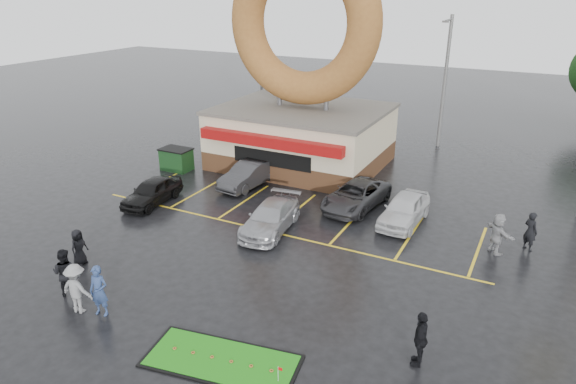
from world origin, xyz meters
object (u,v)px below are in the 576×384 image
at_px(dumpster, 177,160).
at_px(car_silver, 271,218).
at_px(car_black, 152,192).
at_px(car_dgrey, 249,175).
at_px(streetlight_left, 261,67).
at_px(putting_green, 222,361).
at_px(car_white, 404,209).
at_px(person_blue, 99,291).
at_px(person_cameraman, 420,339).
at_px(car_grey, 356,195).
at_px(donut_shop, 302,95).
at_px(streetlight_mid, 445,79).

bearing_deg(dumpster, car_silver, -27.00).
distance_m(car_black, car_dgrey, 5.54).
bearing_deg(streetlight_left, putting_green, -62.49).
xyz_separation_m(car_white, dumpster, (-14.74, 1.07, -0.06)).
bearing_deg(car_black, car_dgrey, 50.66).
bearing_deg(car_white, person_blue, -118.36).
height_order(car_silver, car_white, car_white).
height_order(car_silver, dumpster, dumpster).
bearing_deg(person_cameraman, car_silver, -131.52).
relative_size(car_grey, dumpster, 2.64).
bearing_deg(car_dgrey, person_cameraman, -33.86).
xyz_separation_m(streetlight_left, putting_green, (13.05, -25.06, -4.74)).
relative_size(car_dgrey, car_silver, 0.95).
bearing_deg(person_blue, car_white, 46.79).
height_order(streetlight_left, dumpster, streetlight_left).
bearing_deg(donut_shop, car_grey, -41.98).
bearing_deg(person_cameraman, donut_shop, -149.77).
bearing_deg(car_dgrey, putting_green, -55.75).
xyz_separation_m(car_dgrey, car_white, (9.27, -0.75, 0.01)).
bearing_deg(person_blue, car_silver, 64.50).
bearing_deg(streetlight_mid, car_black, -122.73).
height_order(car_grey, person_blue, person_blue).
distance_m(car_dgrey, car_grey, 6.54).
height_order(streetlight_left, putting_green, streetlight_left).
bearing_deg(car_white, putting_green, -97.52).
distance_m(donut_shop, putting_green, 19.60).
height_order(person_cameraman, putting_green, person_cameraman).
xyz_separation_m(car_silver, car_white, (5.36, 3.69, 0.06)).
relative_size(car_black, person_cameraman, 2.12).
height_order(donut_shop, car_silver, donut_shop).
bearing_deg(putting_green, car_white, 79.68).
bearing_deg(streetlight_mid, car_white, -84.54).
height_order(car_black, person_cameraman, person_cameraman).
relative_size(streetlight_left, person_cameraman, 4.87).
xyz_separation_m(donut_shop, person_blue, (0.90, -17.98, -3.52)).
bearing_deg(dumpster, streetlight_mid, 43.08).
height_order(streetlight_mid, car_black, streetlight_mid).
bearing_deg(putting_green, dumpster, 132.84).
height_order(car_black, person_blue, person_blue).
bearing_deg(putting_green, car_dgrey, 118.10).
xyz_separation_m(streetlight_left, car_grey, (12.57, -11.96, -4.12)).
xyz_separation_m(car_grey, dumpster, (-12.01, 0.37, -0.01)).
bearing_deg(streetlight_left, person_cameraman, -50.44).
bearing_deg(dumpster, putting_green, -47.22).
height_order(donut_shop, dumpster, donut_shop).
height_order(car_dgrey, person_cameraman, person_cameraman).
relative_size(person_blue, dumpster, 1.05).
distance_m(streetlight_mid, car_dgrey, 15.72).
bearing_deg(putting_green, car_silver, 109.66).
bearing_deg(person_blue, car_dgrey, 86.09).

